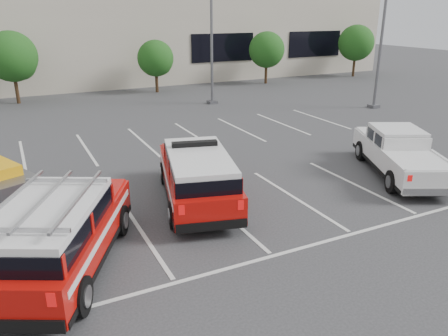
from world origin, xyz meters
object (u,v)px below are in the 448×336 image
(tree_far_right, at_px, (356,44))
(light_pole_right, at_px, (383,25))
(convention_building, at_px, (68,26))
(tree_right, at_px, (267,51))
(tree_mid_right, at_px, (157,60))
(white_pickup, at_px, (399,157))
(fire_chief_suv, at_px, (197,179))
(tree_mid_left, at_px, (13,58))
(ladder_suv, at_px, (59,239))
(light_pole_mid, at_px, (211,25))

(tree_far_right, relative_size, light_pole_right, 0.47)
(convention_building, xyz_separation_m, tree_right, (14.91, -9.82, -1.95))
(tree_mid_right, relative_size, white_pickup, 0.67)
(fire_chief_suv, bearing_deg, tree_mid_left, 116.94)
(white_pickup, bearing_deg, tree_mid_left, 145.99)
(ladder_suv, bearing_deg, light_pole_right, 55.07)
(convention_building, height_order, tree_mid_left, convention_building)
(tree_right, distance_m, tree_far_right, 10.00)
(tree_right, xyz_separation_m, white_pickup, (-7.45, -21.87, -2.08))
(white_pickup, bearing_deg, light_pole_mid, 118.46)
(convention_building, height_order, tree_mid_right, convention_building)
(convention_building, distance_m, tree_right, 17.96)
(tree_right, xyz_separation_m, tree_far_right, (10.00, 0.00, 0.27))
(tree_far_right, distance_m, white_pickup, 28.08)
(tree_far_right, height_order, light_pole_mid, light_pole_mid)
(tree_right, distance_m, fire_chief_suv, 26.05)
(convention_building, relative_size, ladder_suv, 10.24)
(tree_right, height_order, light_pole_right, light_pole_right)
(tree_mid_left, relative_size, tree_far_right, 1.00)
(convention_building, xyz_separation_m, white_pickup, (7.46, -31.69, -4.03))
(light_pole_right, height_order, white_pickup, light_pole_right)
(tree_mid_right, relative_size, tree_far_right, 0.82)
(tree_right, bearing_deg, tree_far_right, 0.00)
(light_pole_mid, relative_size, ladder_suv, 1.75)
(light_pole_mid, bearing_deg, tree_far_right, 18.48)
(light_pole_right, relative_size, white_pickup, 1.72)
(convention_building, distance_m, ladder_suv, 33.58)
(fire_chief_suv, bearing_deg, light_pole_right, 42.97)
(tree_mid_right, bearing_deg, tree_right, 0.00)
(tree_far_right, relative_size, fire_chief_suv, 0.82)
(tree_mid_right, height_order, light_pole_mid, light_pole_mid)
(tree_mid_left, distance_m, fire_chief_suv, 21.45)
(tree_right, distance_m, light_pole_mid, 10.38)
(light_pole_mid, height_order, ladder_suv, light_pole_mid)
(light_pole_mid, bearing_deg, tree_right, 36.77)
(tree_mid_right, bearing_deg, ladder_suv, -113.53)
(tree_right, xyz_separation_m, light_pole_mid, (-8.09, -6.05, 2.41))
(light_pole_mid, xyz_separation_m, white_pickup, (0.64, -15.83, -4.49))
(tree_right, height_order, fire_chief_suv, tree_right)
(tree_mid_left, bearing_deg, light_pole_mid, -26.92)
(light_pole_mid, xyz_separation_m, fire_chief_suv, (-7.40, -14.80, -4.38))
(tree_mid_left, height_order, fire_chief_suv, tree_mid_left)
(light_pole_right, bearing_deg, fire_chief_suv, -151.77)
(tree_mid_right, xyz_separation_m, tree_far_right, (20.00, 0.00, 0.54))
(convention_building, distance_m, light_pole_right, 26.99)
(tree_far_right, distance_m, light_pole_right, 15.24)
(tree_far_right, xyz_separation_m, white_pickup, (-17.45, -21.87, -2.35))
(tree_mid_left, xyz_separation_m, tree_far_right, (30.00, 0.00, 0.00))
(tree_mid_right, xyz_separation_m, fire_chief_suv, (-5.49, -20.85, -1.70))
(convention_building, relative_size, light_pole_mid, 5.86)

